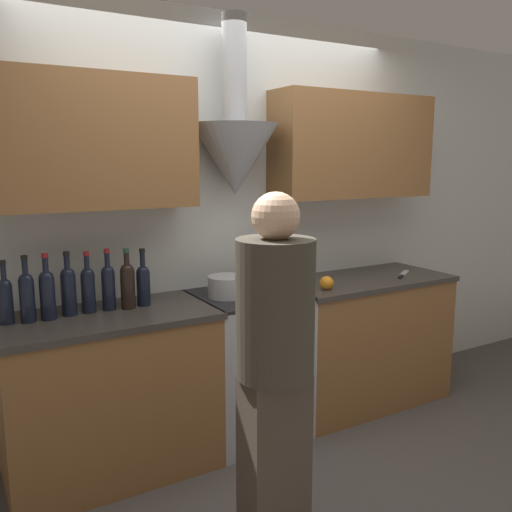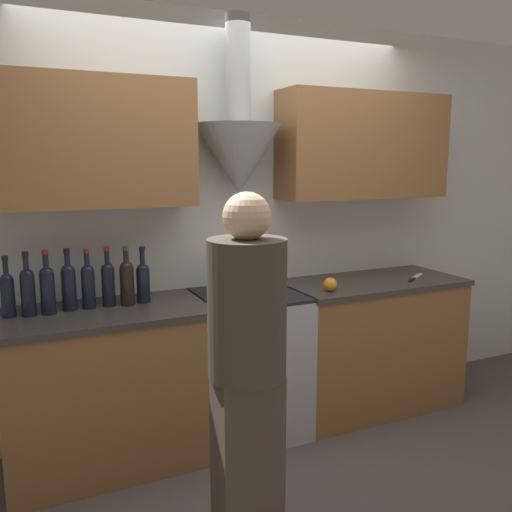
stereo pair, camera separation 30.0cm
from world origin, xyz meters
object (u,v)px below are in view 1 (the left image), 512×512
object	(u,v)px
person_foreground_left	(275,373)
wine_bottle_5	(108,285)
wine_bottle_0	(5,298)
wine_bottle_1	(27,295)
orange_fruit	(327,283)
stove_range	(248,363)
wine_bottle_4	(88,287)
stock_pot	(227,286)
mixing_bowl	(264,283)
wine_bottle_6	(128,283)
wine_bottle_2	(47,292)
wine_bottle_3	(68,289)
wine_bottle_7	(143,283)

from	to	relation	value
person_foreground_left	wine_bottle_5	bearing A→B (deg)	105.44
wine_bottle_0	wine_bottle_1	world-z (taller)	wine_bottle_1
orange_fruit	stove_range	bearing A→B (deg)	161.88
wine_bottle_4	person_foreground_left	distance (m)	1.27
stock_pot	person_foreground_left	distance (m)	1.17
wine_bottle_0	mixing_bowl	bearing A→B (deg)	-1.24
stove_range	orange_fruit	size ratio (longest dim) A/B	10.35
wine_bottle_6	mixing_bowl	size ratio (longest dim) A/B	1.65
wine_bottle_5	wine_bottle_6	size ratio (longest dim) A/B	1.01
stove_range	wine_bottle_1	bearing A→B (deg)	177.69
wine_bottle_1	wine_bottle_4	bearing A→B (deg)	4.29
wine_bottle_5	wine_bottle_0	bearing A→B (deg)	179.89
stock_pot	person_foreground_left	xyz separation A→B (m)	(-0.36, -1.11, -0.08)
wine_bottle_2	wine_bottle_3	world-z (taller)	wine_bottle_2
wine_bottle_5	orange_fruit	xyz separation A→B (m)	(1.31, -0.23, -0.10)
stove_range	person_foreground_left	world-z (taller)	person_foreground_left
stock_pot	wine_bottle_3	bearing A→B (deg)	175.59
wine_bottle_6	mixing_bowl	distance (m)	0.87
wine_bottle_7	mixing_bowl	size ratio (longest dim) A/B	1.59
wine_bottle_4	orange_fruit	distance (m)	1.44
wine_bottle_1	wine_bottle_2	world-z (taller)	wine_bottle_2
wine_bottle_4	wine_bottle_5	xyz separation A→B (m)	(0.11, -0.00, 0.00)
stove_range	wine_bottle_2	world-z (taller)	wine_bottle_2
wine_bottle_0	wine_bottle_5	world-z (taller)	wine_bottle_5
wine_bottle_2	wine_bottle_4	bearing A→B (deg)	7.80
wine_bottle_0	wine_bottle_5	distance (m)	0.51
wine_bottle_4	stock_pot	world-z (taller)	wine_bottle_4
orange_fruit	wine_bottle_3	bearing A→B (deg)	171.44
wine_bottle_3	wine_bottle_7	world-z (taller)	wine_bottle_3
wine_bottle_0	wine_bottle_1	bearing A→B (deg)	-12.72
wine_bottle_2	wine_bottle_4	world-z (taller)	wine_bottle_2
wine_bottle_6	orange_fruit	xyz separation A→B (m)	(1.21, -0.21, -0.10)
wine_bottle_4	mixing_bowl	size ratio (longest dim) A/B	1.63
wine_bottle_1	wine_bottle_7	bearing A→B (deg)	1.62
stove_range	stock_pot	xyz separation A→B (m)	(-0.14, 0.00, 0.51)
wine_bottle_0	stock_pot	bearing A→B (deg)	-3.36
wine_bottle_7	mixing_bowl	xyz separation A→B (m)	(0.77, -0.03, -0.09)
wine_bottle_3	mixing_bowl	bearing A→B (deg)	-1.49
stock_pot	stove_range	bearing A→B (deg)	-0.62
wine_bottle_2	stock_pot	world-z (taller)	wine_bottle_2
wine_bottle_3	wine_bottle_5	world-z (taller)	wine_bottle_3
stove_range	wine_bottle_6	size ratio (longest dim) A/B	2.70
wine_bottle_6	stock_pot	distance (m)	0.59
wine_bottle_0	wine_bottle_3	bearing A→B (deg)	-0.24
person_foreground_left	orange_fruit	bearing A→B (deg)	43.91
wine_bottle_7	wine_bottle_2	bearing A→B (deg)	-177.42
stove_range	wine_bottle_7	xyz separation A→B (m)	(-0.63, 0.07, 0.58)
stock_pot	orange_fruit	size ratio (longest dim) A/B	2.65
wine_bottle_6	wine_bottle_7	distance (m)	0.10
wine_bottle_7	orange_fruit	bearing A→B (deg)	-11.42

